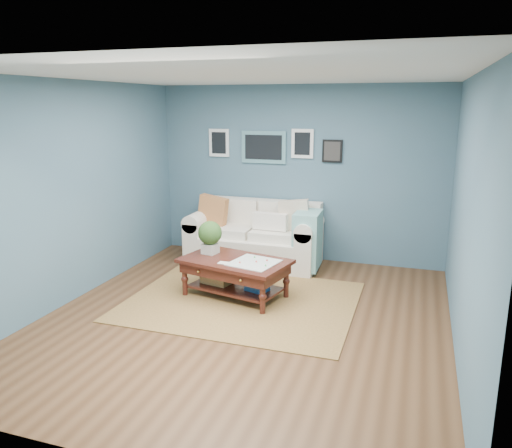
% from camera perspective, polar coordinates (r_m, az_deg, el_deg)
% --- Properties ---
extents(room_shell, '(5.00, 5.02, 2.70)m').
position_cam_1_polar(room_shell, '(5.49, -1.24, 2.55)').
color(room_shell, brown).
rests_on(room_shell, ground).
extents(area_rug, '(2.78, 2.22, 0.01)m').
position_cam_1_polar(area_rug, '(6.32, -1.64, -8.79)').
color(area_rug, brown).
rests_on(area_rug, ground).
extents(loveseat, '(2.05, 0.93, 1.05)m').
position_cam_1_polar(loveseat, '(7.66, 0.48, -1.41)').
color(loveseat, white).
rests_on(loveseat, ground).
extents(coffee_table, '(1.47, 1.05, 0.93)m').
position_cam_1_polar(coffee_table, '(6.38, -2.90, -4.68)').
color(coffee_table, '#38120C').
rests_on(coffee_table, ground).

